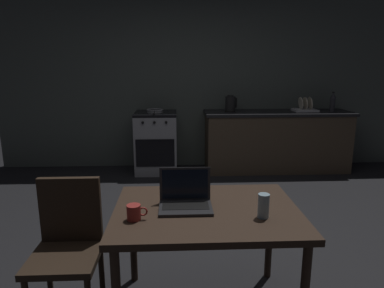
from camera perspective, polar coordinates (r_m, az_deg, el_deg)
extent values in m
plane|color=black|center=(3.13, 1.50, -17.13)|extent=(12.00, 12.00, 0.00)
cube|color=#4D544E|center=(5.40, 2.72, 10.70)|extent=(6.40, 0.10, 2.71)
cube|color=#4C3D2D|center=(5.36, 13.66, 0.30)|extent=(2.10, 0.60, 0.85)
cube|color=black|center=(5.29, 13.92, 5.02)|extent=(2.16, 0.64, 0.04)
cube|color=gray|center=(5.16, -5.91, 0.10)|extent=(0.60, 0.60, 0.85)
cube|color=black|center=(5.08, -6.03, 5.01)|extent=(0.60, 0.60, 0.04)
cube|color=black|center=(4.88, -6.08, -1.49)|extent=(0.54, 0.01, 0.39)
cylinder|color=black|center=(4.79, -8.13, 3.51)|extent=(0.04, 0.02, 0.04)
cylinder|color=black|center=(4.78, -6.21, 3.54)|extent=(0.04, 0.02, 0.04)
cylinder|color=black|center=(4.77, -4.29, 3.56)|extent=(0.04, 0.02, 0.04)
cube|color=#332319|center=(2.15, 2.40, -11.06)|extent=(1.12, 0.83, 0.04)
cylinder|color=#332319|center=(2.64, -9.69, -15.07)|extent=(0.05, 0.05, 0.67)
cylinder|color=#332319|center=(2.71, 12.62, -14.45)|extent=(0.05, 0.05, 0.67)
cube|color=#2D2116|center=(2.29, -20.23, -17.18)|extent=(0.40, 0.40, 0.04)
cube|color=#2D2116|center=(2.35, -19.36, -10.13)|extent=(0.38, 0.04, 0.42)
cylinder|color=#2D2116|center=(2.60, -22.43, -19.53)|extent=(0.04, 0.04, 0.43)
cylinder|color=#2D2116|center=(2.51, -14.63, -20.16)|extent=(0.04, 0.04, 0.43)
cube|color=#232326|center=(2.13, -1.06, -10.52)|extent=(0.32, 0.22, 0.02)
cube|color=black|center=(2.14, -1.07, -10.11)|extent=(0.28, 0.12, 0.00)
cube|color=#232326|center=(2.19, -1.16, -6.56)|extent=(0.32, 0.03, 0.21)
cube|color=black|center=(2.19, -1.16, -6.61)|extent=(0.29, 0.02, 0.18)
cylinder|color=black|center=(5.13, 6.29, 5.42)|extent=(0.15, 0.15, 0.02)
cylinder|color=black|center=(5.11, 6.32, 6.66)|extent=(0.15, 0.15, 0.20)
cylinder|color=black|center=(5.10, 6.35, 7.89)|extent=(0.09, 0.09, 0.02)
cube|color=black|center=(5.13, 7.31, 6.77)|extent=(0.02, 0.02, 0.14)
cylinder|color=#2D2D33|center=(5.50, 22.12, 6.06)|extent=(0.08, 0.08, 0.21)
cone|color=#2D2D33|center=(5.49, 22.24, 7.45)|extent=(0.08, 0.08, 0.06)
cylinder|color=black|center=(5.49, 22.27, 7.86)|extent=(0.03, 0.03, 0.02)
cylinder|color=gray|center=(5.05, -6.14, 5.27)|extent=(0.23, 0.23, 0.01)
torus|color=gray|center=(5.05, -6.15, 5.62)|extent=(0.24, 0.24, 0.02)
cylinder|color=black|center=(4.85, -6.28, 5.11)|extent=(0.02, 0.18, 0.02)
cylinder|color=#9E2D28|center=(2.01, -9.57, -11.05)|extent=(0.08, 0.08, 0.09)
torus|color=#9E2D28|center=(2.00, -8.08, -10.95)|extent=(0.05, 0.01, 0.05)
cylinder|color=#99B7C6|center=(2.04, 11.69, -9.94)|extent=(0.07, 0.07, 0.14)
cube|color=silver|center=(5.41, 18.10, 5.31)|extent=(0.34, 0.26, 0.03)
cylinder|color=beige|center=(5.38, 17.47, 6.44)|extent=(0.04, 0.18, 0.18)
cylinder|color=beige|center=(5.40, 18.18, 6.42)|extent=(0.04, 0.18, 0.18)
cylinder|color=beige|center=(5.43, 18.87, 6.39)|extent=(0.04, 0.18, 0.18)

